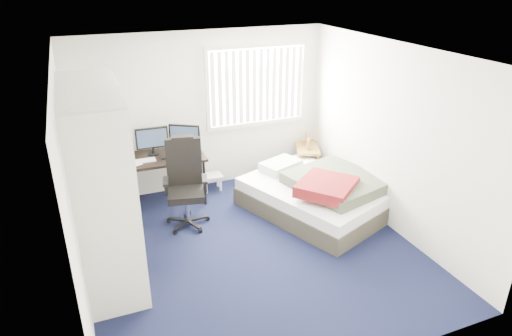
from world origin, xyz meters
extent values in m
plane|color=black|center=(0.00, 0.00, 0.00)|extent=(4.20, 4.20, 0.00)
plane|color=silver|center=(0.00, 2.10, 1.25)|extent=(4.00, 0.00, 4.00)
plane|color=silver|center=(0.00, -2.10, 1.25)|extent=(4.00, 0.00, 4.00)
plane|color=silver|center=(-2.00, 0.00, 1.25)|extent=(0.00, 4.20, 4.20)
plane|color=silver|center=(2.00, 0.00, 1.25)|extent=(0.00, 4.20, 4.20)
plane|color=white|center=(0.00, 0.00, 2.50)|extent=(4.20, 4.20, 0.00)
cube|color=white|center=(0.90, 2.08, 1.60)|extent=(1.60, 0.02, 1.20)
cube|color=beige|center=(0.90, 2.05, 2.23)|extent=(1.72, 0.06, 0.06)
cube|color=beige|center=(0.90, 2.05, 0.97)|extent=(1.72, 0.06, 0.06)
cube|color=white|center=(0.90, 2.02, 1.60)|extent=(1.60, 0.04, 1.16)
cube|color=beige|center=(-1.70, -0.60, 1.10)|extent=(0.60, 0.04, 2.20)
cube|color=beige|center=(-1.70, 1.20, 1.10)|extent=(0.60, 0.04, 2.20)
cube|color=beige|center=(-1.70, 0.30, 2.20)|extent=(0.60, 1.80, 0.04)
cube|color=beige|center=(-1.70, 0.30, 1.82)|extent=(0.56, 1.74, 0.03)
cylinder|color=silver|center=(-1.70, 0.30, 1.70)|extent=(0.03, 1.72, 0.03)
cube|color=#26262B|center=(-1.70, 0.20, 1.25)|extent=(0.38, 1.10, 0.90)
cube|color=beige|center=(-1.38, 0.75, 1.10)|extent=(0.03, 0.90, 2.20)
cube|color=white|center=(-1.70, -0.15, 1.96)|extent=(0.38, 0.30, 0.24)
cube|color=gray|center=(-1.70, 0.35, 1.95)|extent=(0.34, 0.28, 0.22)
cube|color=black|center=(-0.92, 1.73, 0.74)|extent=(1.56, 0.76, 0.04)
cylinder|color=black|center=(-1.63, 1.45, 0.36)|extent=(0.04, 0.04, 0.72)
cylinder|color=black|center=(-1.62, 2.05, 0.36)|extent=(0.04, 0.04, 0.72)
cylinder|color=black|center=(-0.21, 1.41, 0.36)|extent=(0.04, 0.04, 0.72)
cylinder|color=black|center=(-0.20, 2.01, 0.36)|extent=(0.04, 0.04, 0.72)
cube|color=white|center=(-1.41, 1.87, 1.04)|extent=(0.50, 0.04, 0.36)
cube|color=white|center=(-1.41, 1.87, 1.04)|extent=(0.45, 0.02, 0.31)
cube|color=black|center=(-0.86, 1.85, 1.02)|extent=(0.48, 0.04, 0.32)
cube|color=#1E2838|center=(-0.86, 1.85, 1.02)|extent=(0.43, 0.02, 0.27)
cube|color=black|center=(-0.38, 1.80, 1.02)|extent=(0.48, 0.04, 0.32)
cube|color=#1E2838|center=(-0.38, 1.80, 1.02)|extent=(0.43, 0.02, 0.27)
cube|color=white|center=(-1.07, 1.63, 0.77)|extent=(0.40, 0.15, 0.02)
cube|color=black|center=(-0.76, 1.62, 0.77)|extent=(0.06, 0.10, 0.02)
cylinder|color=silver|center=(-0.61, 1.67, 0.84)|extent=(0.08, 0.08, 0.16)
cube|color=white|center=(-0.92, 1.73, 0.76)|extent=(0.31, 0.29, 0.00)
cube|color=black|center=(-0.61, 0.93, 0.06)|extent=(0.70, 0.70, 0.12)
cylinder|color=silver|center=(-0.61, 0.93, 0.26)|extent=(0.06, 0.06, 0.39)
cube|color=black|center=(-0.61, 0.93, 0.49)|extent=(0.58, 0.58, 0.10)
cube|color=black|center=(-0.56, 1.14, 0.88)|extent=(0.50, 0.20, 0.68)
cube|color=black|center=(-0.56, 1.14, 1.17)|extent=(0.31, 0.18, 0.16)
cube|color=black|center=(-0.87, 0.98, 0.69)|extent=(0.13, 0.28, 0.04)
cube|color=black|center=(-0.35, 0.87, 0.69)|extent=(0.13, 0.28, 0.04)
cube|color=white|center=(0.03, 1.85, 0.25)|extent=(0.34, 0.28, 0.03)
cylinder|color=white|center=(-0.09, 1.77, 0.12)|extent=(0.04, 0.04, 0.24)
cylinder|color=white|center=(-0.08, 1.94, 0.12)|extent=(0.04, 0.04, 0.24)
cylinder|color=white|center=(0.15, 1.76, 0.12)|extent=(0.04, 0.04, 0.24)
cylinder|color=white|center=(0.15, 1.93, 0.12)|extent=(0.04, 0.04, 0.24)
cube|color=brown|center=(1.75, 1.85, 0.50)|extent=(0.64, 0.85, 0.04)
cube|color=brown|center=(1.48, 1.59, 0.24)|extent=(0.05, 0.05, 0.48)
cube|color=brown|center=(1.74, 2.22, 0.24)|extent=(0.05, 0.05, 0.48)
cube|color=brown|center=(1.76, 1.48, 0.24)|extent=(0.05, 0.05, 0.48)
cube|color=brown|center=(2.02, 2.11, 0.24)|extent=(0.05, 0.05, 0.48)
cube|color=brown|center=(1.69, 1.69, 0.61)|extent=(0.07, 0.14, 0.18)
cube|color=brown|center=(1.79, 1.96, 0.61)|extent=(0.07, 0.14, 0.18)
cube|color=#383328|center=(1.25, 0.62, 0.13)|extent=(2.11, 2.39, 0.26)
cube|color=white|center=(1.25, 0.62, 0.34)|extent=(2.06, 2.34, 0.18)
cube|color=beige|center=(0.99, 1.29, 0.50)|extent=(0.70, 0.59, 0.14)
cube|color=#3B3F2F|center=(1.48, 0.44, 0.50)|extent=(1.40, 1.48, 0.18)
cube|color=#5A0F12|center=(1.19, 0.22, 0.58)|extent=(1.02, 1.02, 0.16)
cube|color=#9F7C4F|center=(-1.65, -0.32, 0.16)|extent=(0.45, 0.35, 0.33)
camera|label=1|loc=(-1.82, -4.61, 3.35)|focal=32.00mm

